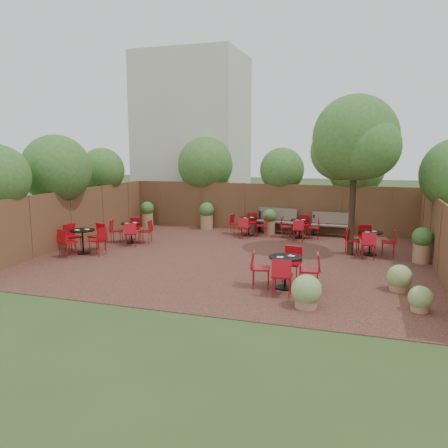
% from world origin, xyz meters
% --- Properties ---
extents(ground, '(80.00, 80.00, 0.00)m').
position_xyz_m(ground, '(0.00, 0.00, 0.00)').
color(ground, '#354F23').
rests_on(ground, ground).
extents(courtyard_paving, '(12.00, 10.00, 0.02)m').
position_xyz_m(courtyard_paving, '(0.00, 0.00, 0.01)').
color(courtyard_paving, '#331914').
rests_on(courtyard_paving, ground).
extents(fence_back, '(12.00, 0.08, 2.00)m').
position_xyz_m(fence_back, '(0.00, 5.00, 1.00)').
color(fence_back, '#4D361C').
rests_on(fence_back, ground).
extents(fence_left, '(0.08, 10.00, 2.00)m').
position_xyz_m(fence_left, '(-6.00, 0.00, 1.00)').
color(fence_left, '#4D361C').
rests_on(fence_left, ground).
extents(fence_right, '(0.08, 10.00, 2.00)m').
position_xyz_m(fence_right, '(6.00, 0.00, 1.00)').
color(fence_right, '#4D361C').
rests_on(fence_right, ground).
extents(neighbour_building, '(5.00, 4.00, 8.00)m').
position_xyz_m(neighbour_building, '(-4.50, 8.00, 4.00)').
color(neighbour_building, beige).
rests_on(neighbour_building, ground).
extents(overhang_foliage, '(15.43, 10.45, 2.46)m').
position_xyz_m(overhang_foliage, '(-1.54, 2.92, 2.67)').
color(overhang_foliage, '#326520').
rests_on(overhang_foliage, ground).
extents(courtyard_tree, '(2.82, 2.72, 5.11)m').
position_xyz_m(courtyard_tree, '(3.54, 1.54, 3.63)').
color(courtyard_tree, black).
rests_on(courtyard_tree, courtyard_paving).
extents(park_bench_left, '(1.70, 0.75, 1.02)m').
position_xyz_m(park_bench_left, '(0.50, 4.63, 0.54)').
color(park_bench_left, brown).
rests_on(park_bench_left, courtyard_paving).
extents(park_bench_right, '(1.52, 0.50, 0.94)m').
position_xyz_m(park_bench_right, '(2.69, 4.63, 0.50)').
color(park_bench_right, brown).
rests_on(park_bench_right, courtyard_paving).
extents(bistro_tables, '(10.66, 8.01, 0.93)m').
position_xyz_m(bistro_tables, '(-0.27, 0.78, 0.46)').
color(bistro_tables, black).
rests_on(bistro_tables, courtyard_paving).
extents(planters, '(11.56, 4.07, 1.16)m').
position_xyz_m(planters, '(-0.63, 3.63, 0.62)').
color(planters, '#976F4B').
rests_on(planters, courtyard_paving).
extents(low_shrubs, '(2.94, 2.49, 0.73)m').
position_xyz_m(low_shrubs, '(3.99, -3.12, 0.34)').
color(low_shrubs, '#976F4B').
rests_on(low_shrubs, courtyard_paving).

